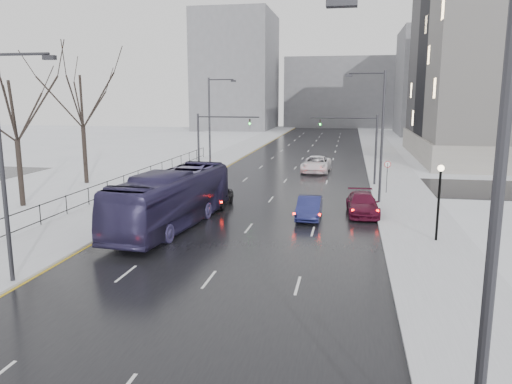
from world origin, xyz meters
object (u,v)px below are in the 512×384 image
Objects in this scene: streetlight_r_mid at (379,130)px; streetlight_l_far at (212,121)px; mast_signal_right at (364,141)px; sedan_center_near at (218,197)px; tree_park_d at (23,207)px; sedan_right_cross at (316,164)px; streetlight_r_near at (478,251)px; no_uturn_sign at (387,167)px; bus at (172,199)px; tree_park_e at (87,184)px; sedan_right_near at (309,208)px; streetlight_l_near at (6,157)px; mast_signal_left at (209,139)px; lamppost_r_mid at (439,192)px; sedan_right_far at (362,204)px.

streetlight_r_mid is 20.27m from streetlight_l_far.
sedan_center_near is at bearing -134.04° from mast_signal_right.
tree_park_d is 1.92× the size of mast_signal_right.
tree_park_d reaches higher than sedan_right_cross.
sedan_right_cross is (-5.62, 45.40, -4.72)m from streetlight_r_near.
bus is at bearing -136.10° from no_uturn_sign.
tree_park_e reaches higher than sedan_center_near.
mast_signal_right is 1.47× the size of sedan_right_near.
tree_park_e is 26.61m from streetlight_l_near.
streetlight_l_far is 1.63× the size of sedan_right_cross.
sedan_right_near is (11.67, -17.66, -4.85)m from streetlight_l_far.
streetlight_l_near is 32.03m from mast_signal_right.
tree_park_d reaches higher than sedan_center_near.
tree_park_d is at bearing -87.71° from tree_park_e.
mast_signal_left is at bearing 112.18° from streetlight_r_near.
lamppost_r_mid is (28.80, -4.00, 2.94)m from tree_park_d.
bus is (-14.00, -13.47, -0.47)m from no_uturn_sign.
mast_signal_right is (25.13, 14.00, 4.11)m from tree_park_d.
mast_signal_right reaches higher than sedan_right_cross.
streetlight_r_mid is at bearing 13.01° from tree_park_d.
tree_park_e is 2.63× the size of sedan_right_far.
no_uturn_sign reaches higher than sedan_right_near.
streetlight_r_mid reaches higher than mast_signal_right.
sedan_right_cross is (6.05, 18.60, 0.16)m from sedan_center_near.
streetlight_l_far is 1.54× the size of mast_signal_left.
mast_signal_left is (-15.49, 38.00, -1.51)m from streetlight_r_near.
tree_park_e is at bearing 180.00° from no_uturn_sign.
streetlight_l_far is 0.78× the size of bus.
tree_park_d is 0.93× the size of tree_park_e.
streetlight_r_near and streetlight_r_mid have the same top height.
sedan_center_near is (4.67, 16.80, -4.89)m from streetlight_l_near.
streetlight_l_near reaches higher than lamppost_r_mid.
sedan_right_cross reaches higher than sedan_center_near.
tree_park_d reaches higher than lamppost_r_mid.
tree_park_e is 12.29m from mast_signal_left.
streetlight_r_near reaches higher than sedan_right_far.
sedan_right_cross reaches higher than sedan_right_near.
bus is at bearing -81.77° from mast_signal_left.
sedan_right_far is (10.55, -0.67, 0.05)m from sedan_center_near.
bus is 3.16× the size of sedan_center_near.
mast_signal_right reaches higher than tree_park_d.
streetlight_l_far is 1.54× the size of mast_signal_right.
streetlight_r_near is at bearing -42.75° from tree_park_d.
streetlight_r_mid is 1.95× the size of sedan_right_far.
tree_park_d is 0.97× the size of bus.
tree_park_e reaches higher than tree_park_d.
streetlight_l_near is 28.05m from mast_signal_left.
streetlight_r_mid and streetlight_l_near have the same top height.
bus is 25.95m from sedan_right_cross.
mast_signal_right is 14.57m from sedan_right_near.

